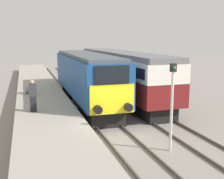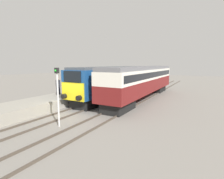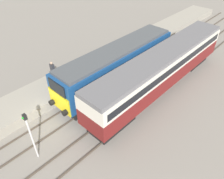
# 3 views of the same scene
# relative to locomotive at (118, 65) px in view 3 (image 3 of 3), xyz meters

# --- Properties ---
(ground_plane) EXTENTS (120.00, 120.00, 0.00)m
(ground_plane) POSITION_rel_locomotive_xyz_m (0.00, -7.47, -2.17)
(ground_plane) COLOR gray
(platform_left) EXTENTS (3.50, 50.00, 0.89)m
(platform_left) POSITION_rel_locomotive_xyz_m (-3.30, 0.53, -1.72)
(platform_left) COLOR #9E998C
(platform_left) RESTS_ON ground_plane
(rails_near_track) EXTENTS (1.51, 60.00, 0.14)m
(rails_near_track) POSITION_rel_locomotive_xyz_m (0.00, -2.47, -2.10)
(rails_near_track) COLOR #4C4238
(rails_near_track) RESTS_ON ground_plane
(rails_far_track) EXTENTS (1.50, 60.00, 0.14)m
(rails_far_track) POSITION_rel_locomotive_xyz_m (3.40, -2.47, -2.10)
(rails_far_track) COLOR #4C4238
(rails_far_track) RESTS_ON ground_plane
(locomotive) EXTENTS (2.70, 13.65, 3.90)m
(locomotive) POSITION_rel_locomotive_xyz_m (0.00, 0.00, 0.00)
(locomotive) COLOR black
(locomotive) RESTS_ON ground_plane
(passenger_carriage) EXTENTS (2.75, 17.51, 3.92)m
(passenger_carriage) POSITION_rel_locomotive_xyz_m (3.40, 2.16, 0.21)
(passenger_carriage) COLOR black
(passenger_carriage) RESTS_ON ground_plane
(person_on_platform) EXTENTS (0.44, 0.26, 1.83)m
(person_on_platform) POSITION_rel_locomotive_xyz_m (-4.03, -4.43, -0.35)
(person_on_platform) COLOR black
(person_on_platform) RESTS_ON platform_left
(signal_post) EXTENTS (0.24, 0.28, 3.96)m
(signal_post) POSITION_rel_locomotive_xyz_m (1.70, -9.94, 0.19)
(signal_post) COLOR silver
(signal_post) RESTS_ON ground_plane
(luggage_crate) EXTENTS (0.70, 0.56, 0.60)m
(luggage_crate) POSITION_rel_locomotive_xyz_m (-4.08, 1.15, -0.97)
(luggage_crate) COLOR #4C4C51
(luggage_crate) RESTS_ON platform_left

